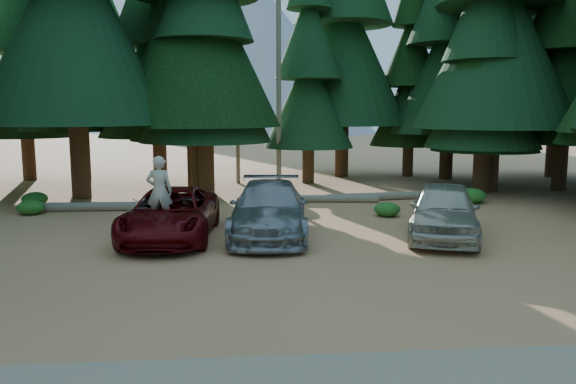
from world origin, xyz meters
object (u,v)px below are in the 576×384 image
Objects in this scene: frisbee_player at (159,191)px; log_mid at (333,199)px; red_pickup at (171,214)px; silver_minivan_center at (269,209)px; silver_minivan_right at (444,211)px; log_left at (88,207)px; log_right at (386,196)px.

log_mid is (5.97, 6.69, -1.35)m from frisbee_player.
red_pickup is 2.87m from silver_minivan_center.
red_pickup is 1.10× the size of silver_minivan_right.
red_pickup is at bearing -164.52° from silver_minivan_right.
log_left is at bearing 130.15° from red_pickup.
silver_minivan_right reaches higher than log_right.
red_pickup is at bearing -149.64° from log_right.
frisbee_player is 0.53× the size of log_mid.
log_mid is at bearing 8.55° from log_left.
silver_minivan_center reaches higher than log_mid.
red_pickup is 10.37m from log_right.
frisbee_player reaches higher than silver_minivan_center.
log_right is (5.22, 6.32, -0.63)m from silver_minivan_center.
log_mid is (5.76, 6.05, -0.58)m from red_pickup.
silver_minivan_center reaches higher than log_right.
frisbee_player is 11.01m from log_right.
silver_minivan_center is 6.60m from log_mid.
log_mid is at bearing 49.40° from red_pickup.
silver_minivan_center is 8.22m from log_right.
log_mid is at bearing 127.89° from silver_minivan_right.
silver_minivan_center is 2.79× the size of frisbee_player.
frisbee_player reaches higher than log_right.
silver_minivan_right is at bearing -23.89° from log_left.
frisbee_player is (-0.21, -0.64, 0.77)m from red_pickup.
log_left is 1.28× the size of log_mid.
silver_minivan_center is 1.16× the size of log_left.
frisbee_player is 0.42× the size of log_left.
silver_minivan_right is at bearing -65.86° from log_mid.
silver_minivan_right is 2.44× the size of frisbee_player.
silver_minivan_right is (7.94, -0.59, 0.08)m from red_pickup.
red_pickup is at bearing -172.52° from silver_minivan_center.
silver_minivan_center is 1.15× the size of silver_minivan_right.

